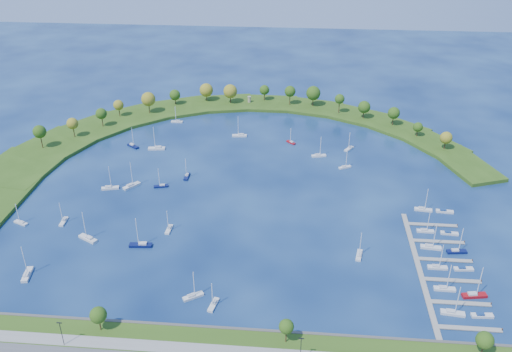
# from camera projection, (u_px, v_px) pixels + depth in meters

# --- Properties ---
(ground) EXTENTS (700.00, 700.00, 0.00)m
(ground) POSITION_uv_depth(u_px,v_px,m) (246.00, 187.00, 279.60)
(ground) COLOR #071944
(ground) RESTS_ON ground
(breakwater) EXTENTS (286.74, 247.64, 2.00)m
(breakwater) POSITION_uv_depth(u_px,v_px,m) (178.00, 142.00, 325.18)
(breakwater) COLOR #2E4E15
(breakwater) RESTS_ON ground
(breakwater_trees) EXTENTS (242.89, 97.01, 14.56)m
(breakwater_trees) POSITION_uv_depth(u_px,v_px,m) (240.00, 102.00, 357.59)
(breakwater_trees) COLOR #382314
(breakwater_trees) RESTS_ON breakwater
(harbor_tower) EXTENTS (2.60, 2.60, 4.32)m
(harbor_tower) POSITION_uv_depth(u_px,v_px,m) (249.00, 99.00, 380.28)
(harbor_tower) COLOR gray
(harbor_tower) RESTS_ON breakwater
(dock_system) EXTENTS (24.28, 82.00, 1.60)m
(dock_system) POSITION_uv_depth(u_px,v_px,m) (437.00, 269.00, 219.69)
(dock_system) COLOR gray
(dock_system) RESTS_ON ground
(moored_boat_0) EXTENTS (7.47, 4.59, 10.64)m
(moored_boat_0) POSITION_uv_depth(u_px,v_px,m) (21.00, 222.00, 249.12)
(moored_boat_0) COLOR silver
(moored_boat_0) RESTS_ON ground
(moored_boat_1) EXTENTS (7.71, 3.78, 10.91)m
(moored_boat_1) POSITION_uv_depth(u_px,v_px,m) (161.00, 186.00, 279.13)
(moored_boat_1) COLOR #0B1244
(moored_boat_1) RESTS_ON ground
(moored_boat_2) EXTENTS (3.64, 7.93, 11.26)m
(moored_boat_2) POSITION_uv_depth(u_px,v_px,m) (213.00, 304.00, 200.87)
(moored_boat_2) COLOR silver
(moored_boat_2) RESTS_ON ground
(moored_boat_3) EXTENTS (2.47, 7.59, 11.01)m
(moored_boat_3) POSITION_uv_depth(u_px,v_px,m) (64.00, 221.00, 250.09)
(moored_boat_3) COLOR silver
(moored_boat_3) RESTS_ON ground
(moored_boat_4) EXTENTS (9.72, 6.94, 14.11)m
(moored_boat_4) POSITION_uv_depth(u_px,v_px,m) (88.00, 238.00, 237.87)
(moored_boat_4) COLOR silver
(moored_boat_4) RESTS_ON ground
(moored_boat_5) EXTENTS (8.74, 4.23, 12.38)m
(moored_boat_5) POSITION_uv_depth(u_px,v_px,m) (319.00, 155.00, 309.99)
(moored_boat_5) COLOR silver
(moored_boat_5) RESTS_ON ground
(moored_boat_6) EXTENTS (10.00, 3.42, 14.46)m
(moored_boat_6) POSITION_uv_depth(u_px,v_px,m) (141.00, 244.00, 233.61)
(moored_boat_6) COLOR #0B1244
(moored_boat_6) RESTS_ON ground
(moored_boat_7) EXTENTS (10.20, 4.01, 14.60)m
(moored_boat_7) POSITION_uv_depth(u_px,v_px,m) (157.00, 148.00, 318.36)
(moored_boat_7) COLOR silver
(moored_boat_7) RESTS_ON ground
(moored_boat_8) EXTENTS (9.21, 4.68, 13.04)m
(moored_boat_8) POSITION_uv_depth(u_px,v_px,m) (110.00, 187.00, 277.29)
(moored_boat_8) COLOR silver
(moored_boat_8) RESTS_ON ground
(moored_boat_9) EXTENTS (9.23, 3.27, 13.31)m
(moored_boat_9) POSITION_uv_depth(u_px,v_px,m) (240.00, 135.00, 334.55)
(moored_boat_9) COLOR silver
(moored_boat_9) RESTS_ON ground
(moored_boat_10) EXTENTS (7.24, 5.13, 10.49)m
(moored_boat_10) POSITION_uv_depth(u_px,v_px,m) (345.00, 167.00, 297.69)
(moored_boat_10) COLOR silver
(moored_boat_10) RESTS_ON ground
(moored_boat_11) EXTENTS (8.15, 9.10, 14.07)m
(moored_boat_11) POSITION_uv_depth(u_px,v_px,m) (132.00, 185.00, 279.16)
(moored_boat_11) COLOR silver
(moored_boat_11) RESTS_ON ground
(moored_boat_12) EXTENTS (8.06, 6.43, 12.01)m
(moored_boat_12) POSITION_uv_depth(u_px,v_px,m) (193.00, 296.00, 204.86)
(moored_boat_12) COLOR silver
(moored_boat_12) RESTS_ON ground
(moored_boat_13) EXTENTS (4.22, 9.64, 13.71)m
(moored_boat_13) POSITION_uv_depth(u_px,v_px,m) (27.00, 274.00, 216.10)
(moored_boat_13) COLOR silver
(moored_boat_13) RESTS_ON ground
(moored_boat_14) EXTENTS (2.36, 7.44, 10.81)m
(moored_boat_14) POSITION_uv_depth(u_px,v_px,m) (169.00, 229.00, 244.46)
(moored_boat_14) COLOR silver
(moored_boat_14) RESTS_ON ground
(moored_boat_15) EXTENTS (3.65, 8.09, 11.48)m
(moored_boat_15) POSITION_uv_depth(u_px,v_px,m) (359.00, 255.00, 227.44)
(moored_boat_15) COLOR silver
(moored_boat_15) RESTS_ON ground
(moored_boat_16) EXTENTS (6.01, 5.93, 9.70)m
(moored_boat_16) POSITION_uv_depth(u_px,v_px,m) (291.00, 142.00, 326.09)
(moored_boat_16) COLOR maroon
(moored_boat_16) RESTS_ON ground
(moored_boat_17) EXTENTS (7.62, 2.20, 11.17)m
(moored_boat_17) POSITION_uv_depth(u_px,v_px,m) (177.00, 121.00, 354.14)
(moored_boat_17) COLOR silver
(moored_boat_17) RESTS_ON ground
(moored_boat_18) EXTENTS (8.43, 7.15, 12.78)m
(moored_boat_18) POSITION_uv_depth(u_px,v_px,m) (133.00, 145.00, 321.36)
(moored_boat_18) COLOR #0B1244
(moored_boat_18) RESTS_ON ground
(moored_boat_19) EXTENTS (2.18, 7.76, 11.41)m
(moored_boat_19) POSITION_uv_depth(u_px,v_px,m) (187.00, 176.00, 288.29)
(moored_boat_19) COLOR #0B1244
(moored_boat_19) RESTS_ON ground
(moored_boat_20) EXTENTS (6.26, 7.48, 11.30)m
(moored_boat_20) POSITION_uv_depth(u_px,v_px,m) (349.00, 148.00, 318.27)
(moored_boat_20) COLOR silver
(moored_boat_20) RESTS_ON ground
(docked_boat_0) EXTENTS (8.94, 3.43, 12.82)m
(docked_boat_0) POSITION_uv_depth(u_px,v_px,m) (453.00, 312.00, 196.91)
(docked_boat_0) COLOR silver
(docked_boat_0) RESTS_ON ground
(docked_boat_1) EXTENTS (8.11, 2.74, 1.63)m
(docked_boat_1) POSITION_uv_depth(u_px,v_px,m) (482.00, 315.00, 195.96)
(docked_boat_1) COLOR silver
(docked_boat_1) RESTS_ON ground
(docked_boat_2) EXTENTS (8.34, 2.47, 12.20)m
(docked_boat_2) POSITION_uv_depth(u_px,v_px,m) (445.00, 288.00, 208.63)
(docked_boat_2) COLOR silver
(docked_boat_2) RESTS_ON ground
(docked_boat_3) EXTENTS (9.77, 4.17, 13.92)m
(docked_boat_3) POSITION_uv_depth(u_px,v_px,m) (474.00, 295.00, 205.22)
(docked_boat_3) COLOR maroon
(docked_boat_3) RESTS_ON ground
(docked_boat_4) EXTENTS (8.02, 2.25, 11.79)m
(docked_boat_4) POSITION_uv_depth(u_px,v_px,m) (437.00, 267.00, 220.27)
(docked_boat_4) COLOR silver
(docked_boat_4) RESTS_ON ground
(docked_boat_5) EXTENTS (8.01, 2.88, 1.60)m
(docked_boat_5) POSITION_uv_depth(u_px,v_px,m) (463.00, 269.00, 219.62)
(docked_boat_5) COLOR silver
(docked_boat_5) RESTS_ON ground
(docked_boat_6) EXTENTS (9.01, 3.29, 12.96)m
(docked_boat_6) POSITION_uv_depth(u_px,v_px,m) (431.00, 247.00, 232.31)
(docked_boat_6) COLOR silver
(docked_boat_6) RESTS_ON ground
(docked_boat_7) EXTENTS (8.70, 3.38, 12.46)m
(docked_boat_7) POSITION_uv_depth(u_px,v_px,m) (457.00, 251.00, 229.67)
(docked_boat_7) COLOR #0B1244
(docked_boat_7) RESTS_ON ground
(docked_boat_8) EXTENTS (7.72, 2.19, 11.33)m
(docked_boat_8) POSITION_uv_depth(u_px,v_px,m) (425.00, 230.00, 243.25)
(docked_boat_8) COLOR silver
(docked_boat_8) RESTS_ON ground
(docked_boat_9) EXTENTS (7.96, 2.74, 1.60)m
(docked_boat_9) POSITION_uv_depth(u_px,v_px,m) (449.00, 233.00, 241.86)
(docked_boat_9) COLOR silver
(docked_boat_9) RESTS_ON ground
(docked_boat_10) EXTENTS (8.57, 3.21, 12.30)m
(docked_boat_10) POSITION_uv_depth(u_px,v_px,m) (423.00, 209.00, 259.10)
(docked_boat_10) COLOR silver
(docked_boat_10) RESTS_ON ground
(docked_boat_11) EXTENTS (8.38, 3.00, 1.68)m
(docked_boat_11) POSITION_uv_depth(u_px,v_px,m) (444.00, 211.00, 257.86)
(docked_boat_11) COLOR silver
(docked_boat_11) RESTS_ON ground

